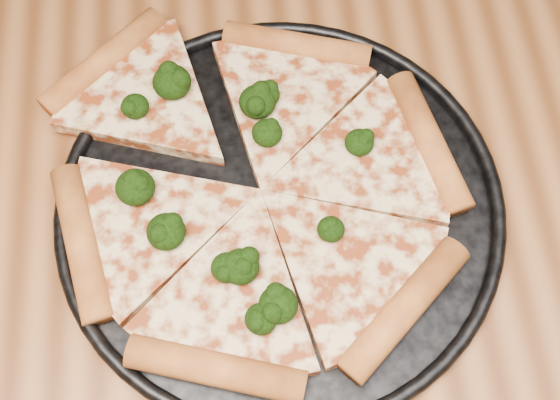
{
  "coord_description": "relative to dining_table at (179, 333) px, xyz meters",
  "views": [
    {
      "loc": [
        0.07,
        -0.16,
        1.26
      ],
      "look_at": [
        0.09,
        0.07,
        0.77
      ],
      "focal_mm": 46.3,
      "sensor_mm": 36.0,
      "label": 1
    }
  ],
  "objects": [
    {
      "name": "dining_table",
      "position": [
        0.0,
        0.0,
        0.0
      ],
      "size": [
        1.2,
        0.9,
        0.75
      ],
      "color": "brown",
      "rests_on": "ground"
    },
    {
      "name": "pizza_pan",
      "position": [
        0.09,
        0.07,
        0.1
      ],
      "size": [
        0.34,
        0.34,
        0.02
      ],
      "color": "black",
      "rests_on": "dining_table"
    },
    {
      "name": "pizza",
      "position": [
        0.07,
        0.08,
        0.11
      ],
      "size": [
        0.33,
        0.34,
        0.02
      ],
      "rotation": [
        0.0,
        0.0,
        -0.3
      ],
      "color": "#DCBC87",
      "rests_on": "pizza_pan"
    },
    {
      "name": "broccoli_florets",
      "position": [
        0.05,
        0.08,
        0.12
      ],
      "size": [
        0.2,
        0.23,
        0.02
      ],
      "color": "black",
      "rests_on": "pizza"
    }
  ]
}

